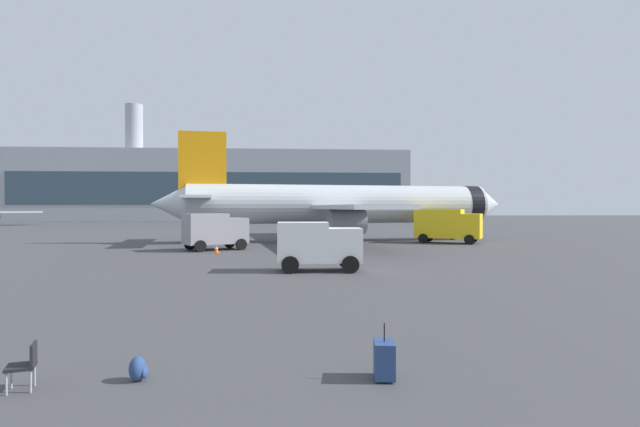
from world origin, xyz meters
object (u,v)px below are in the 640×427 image
object	(u,v)px
traveller_backpack	(138,369)
gate_chair	(25,363)
cargo_van	(318,244)
rolling_suitcase	(384,359)
service_truck	(215,230)
fuel_truck	(447,224)
airplane_at_gate	(339,205)
safety_cone_mid	(216,249)
safety_cone_near	(436,236)

from	to	relation	value
traveller_backpack	gate_chair	world-z (taller)	gate_chair
cargo_van	rolling_suitcase	distance (m)	16.81
service_truck	cargo_van	size ratio (longest dim) A/B	1.18
service_truck	rolling_suitcase	world-z (taller)	service_truck
fuel_truck	traveller_backpack	distance (m)	40.84
airplane_at_gate	fuel_truck	size ratio (longest dim) A/B	5.57
fuel_truck	cargo_van	world-z (taller)	fuel_truck
airplane_at_gate	service_truck	size ratio (longest dim) A/B	6.79
airplane_at_gate	safety_cone_mid	bearing A→B (deg)	-130.40
service_truck	gate_chair	distance (m)	30.53
fuel_truck	gate_chair	bearing A→B (deg)	-118.67
cargo_van	rolling_suitcase	xyz separation A→B (m)	(0.18, -16.78, -1.06)
traveller_backpack	fuel_truck	bearing A→B (deg)	63.49
safety_cone_mid	gate_chair	bearing A→B (deg)	-89.50
safety_cone_near	safety_cone_mid	distance (m)	25.74
airplane_at_gate	gate_chair	xyz separation A→B (m)	(-10.23, -40.05, -3.16)
safety_cone_mid	rolling_suitcase	size ratio (longest dim) A/B	0.57
airplane_at_gate	traveller_backpack	bearing A→B (deg)	-101.79
rolling_suitcase	gate_chair	size ratio (longest dim) A/B	1.28
airplane_at_gate	traveller_backpack	size ratio (longest dim) A/B	74.44
airplane_at_gate	safety_cone_near	distance (m)	11.38
airplane_at_gate	safety_cone_mid	xyz separation A→B (m)	(-10.47, -12.30, -3.35)
fuel_truck	safety_cone_near	size ratio (longest dim) A/B	8.63
safety_cone_mid	airplane_at_gate	bearing A→B (deg)	49.60
fuel_truck	rolling_suitcase	xyz separation A→B (m)	(-13.41, -36.74, -1.38)
service_truck	fuel_truck	world-z (taller)	fuel_truck
service_truck	rolling_suitcase	xyz separation A→B (m)	(7.48, -30.36, -1.22)
safety_cone_near	fuel_truck	bearing A→B (deg)	-96.90
service_truck	gate_chair	size ratio (longest dim) A/B	6.12
service_truck	safety_cone_near	size ratio (longest dim) A/B	7.07
traveller_backpack	gate_chair	distance (m)	1.99
rolling_suitcase	gate_chair	xyz separation A→B (m)	(-6.74, -0.13, 0.11)
fuel_truck	safety_cone_near	bearing A→B (deg)	83.10
service_truck	cargo_van	distance (m)	15.42
airplane_at_gate	fuel_truck	distance (m)	10.59
airplane_at_gate	rolling_suitcase	distance (m)	40.20
safety_cone_near	rolling_suitcase	distance (m)	44.67
airplane_at_gate	safety_cone_near	xyz separation A→B (m)	(10.61, 2.47, -3.29)
airplane_at_gate	service_truck	xyz separation A→B (m)	(-10.96, -9.55, -2.05)
fuel_truck	safety_cone_mid	bearing A→B (deg)	-155.91
airplane_at_gate	service_truck	distance (m)	14.68
rolling_suitcase	safety_cone_near	bearing A→B (deg)	71.60
fuel_truck	traveller_backpack	bearing A→B (deg)	-116.51
airplane_at_gate	traveller_backpack	world-z (taller)	airplane_at_gate
airplane_at_gate	fuel_truck	xyz separation A→B (m)	(9.93, -3.18, -1.88)
service_truck	safety_cone_mid	size ratio (longest dim) A/B	8.40
safety_cone_mid	rolling_suitcase	world-z (taller)	rolling_suitcase
airplane_at_gate	cargo_van	distance (m)	23.53
rolling_suitcase	traveller_backpack	distance (m)	4.81
safety_cone_near	safety_cone_mid	bearing A→B (deg)	-144.98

